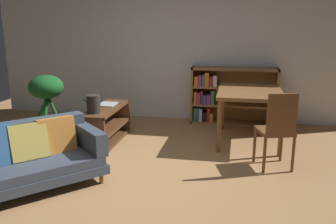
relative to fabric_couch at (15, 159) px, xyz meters
name	(u,v)px	position (x,y,z in m)	size (l,w,h in m)	color
ground_plane	(142,178)	(1.22, 0.51, -0.34)	(8.16, 8.16, 0.00)	#A87A4C
back_wall_panel	(180,43)	(1.22, 3.21, 1.01)	(6.80, 0.10, 2.70)	silver
fabric_couch	(15,159)	(0.00, 0.00, 0.00)	(1.76, 1.78, 0.73)	brown
media_console	(106,125)	(0.39, 1.64, -0.09)	(0.37, 1.15, 0.52)	#56351E
open_laptop	(102,103)	(0.28, 1.81, 0.21)	(0.46, 0.31, 0.10)	silver
desk_speaker	(94,104)	(0.35, 1.31, 0.31)	(0.18, 0.18, 0.24)	#2D2823
potted_floor_plant	(47,95)	(-0.44, 1.51, 0.36)	(0.51, 0.51, 0.99)	brown
dining_table	(250,95)	(2.43, 2.08, 0.35)	(0.90, 1.22, 0.77)	brown
dining_chair_near	(277,127)	(2.73, 1.06, 0.18)	(0.48, 0.48, 0.95)	brown
bookshelf	(227,96)	(2.08, 3.03, 0.14)	(1.44, 0.32, 0.97)	olive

